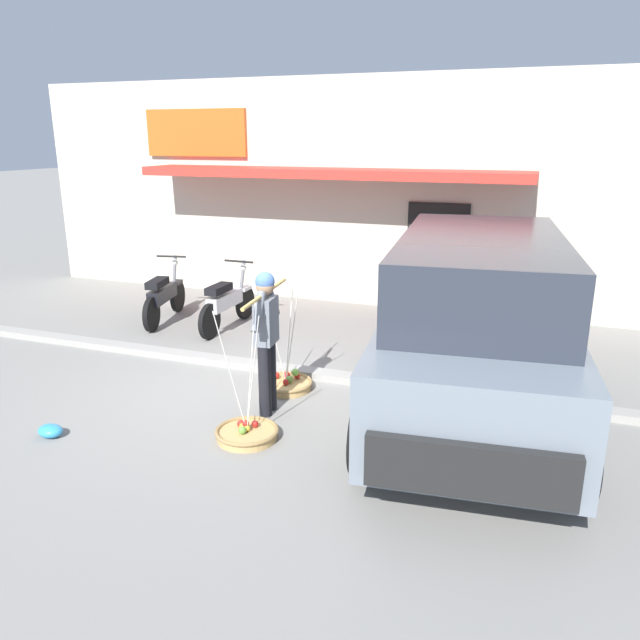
{
  "coord_description": "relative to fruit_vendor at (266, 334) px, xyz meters",
  "views": [
    {
      "loc": [
        3.17,
        -6.55,
        3.13
      ],
      "look_at": [
        0.55,
        0.6,
        0.85
      ],
      "focal_mm": 34.44,
      "sensor_mm": 36.0,
      "label": 1
    }
  ],
  "objects": [
    {
      "name": "fruit_basket_right_side",
      "position": [
        -0.07,
        0.7,
        -0.9
      ],
      "size": [
        0.69,
        0.69,
        1.45
      ],
      "color": "tan",
      "rests_on": "ground"
    },
    {
      "name": "ground_plane",
      "position": [
        -0.3,
        0.51,
        -0.98
      ],
      "size": [
        90.0,
        90.0,
        0.0
      ],
      "primitive_type": "plane",
      "color": "gray"
    },
    {
      "name": "fruit_vendor",
      "position": [
        0.0,
        0.0,
        0.0
      ],
      "size": [
        0.23,
        1.4,
        1.7
      ],
      "color": "black",
      "rests_on": "ground"
    },
    {
      "name": "motorcycle_nearest_shop",
      "position": [
        -3.26,
        2.76,
        -0.52
      ],
      "size": [
        0.6,
        1.79,
        1.09
      ],
      "color": "black",
      "rests_on": "ground"
    },
    {
      "name": "fruit_basket_left_side",
      "position": [
        0.07,
        -0.7,
        -0.9
      ],
      "size": [
        0.69,
        0.69,
        1.45
      ],
      "color": "tan",
      "rests_on": "ground"
    },
    {
      "name": "parked_truck",
      "position": [
        2.26,
        0.7,
        0.16
      ],
      "size": [
        2.52,
        4.96,
        2.1
      ],
      "color": "slate",
      "rests_on": "ground"
    },
    {
      "name": "storefront_building",
      "position": [
        -0.88,
        7.56,
        1.13
      ],
      "size": [
        13.0,
        6.0,
        4.2
      ],
      "color": "beige",
      "rests_on": "ground"
    },
    {
      "name": "motorcycle_second_in_row",
      "position": [
        -2.02,
        2.76,
        -0.52
      ],
      "size": [
        0.54,
        1.82,
        1.09
      ],
      "color": "black",
      "rests_on": "ground"
    },
    {
      "name": "sidewalk_curb",
      "position": [
        -0.3,
        1.21,
        -0.93
      ],
      "size": [
        20.0,
        0.24,
        0.1
      ],
      "primitive_type": "cube",
      "color": "gray",
      "rests_on": "ground"
    },
    {
      "name": "plastic_litter_bag",
      "position": [
        -1.96,
        -1.39,
        -0.91
      ],
      "size": [
        0.28,
        0.22,
        0.14
      ],
      "primitive_type": "ellipsoid",
      "color": "#3393D1",
      "rests_on": "ground"
    }
  ]
}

